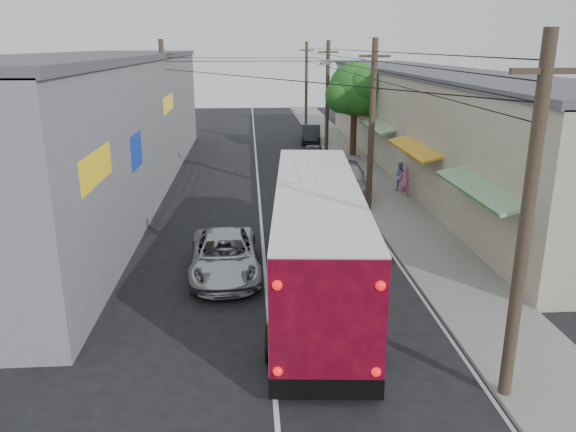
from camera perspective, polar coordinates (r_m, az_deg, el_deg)
name	(u,v)px	position (r m, az deg, el deg)	size (l,w,h in m)	color
ground	(272,358)	(14.80, -1.64, -14.25)	(120.00, 120.00, 0.00)	black
sidewalk	(365,177)	(34.24, 7.87, 3.97)	(3.00, 80.00, 0.12)	slate
building_right	(432,120)	(36.78, 14.39, 9.39)	(7.09, 40.00, 6.25)	#B8AF92
building_left	(98,124)	(31.93, -18.75, 8.86)	(7.20, 36.00, 7.25)	gray
utility_poles	(310,108)	(33.36, 2.26, 10.86)	(11.80, 45.28, 8.00)	#473828
street_tree	(356,91)	(39.47, 6.90, 12.50)	(4.40, 4.00, 6.60)	#3F2B19
coach_bus	(317,237)	(17.86, 2.93, -2.12)	(3.63, 12.47, 3.55)	silver
jeepney	(225,255)	(19.58, -6.46, -4.00)	(2.33, 5.05, 1.40)	#BABBC1
parked_suv	(345,179)	(30.14, 5.81, 3.75)	(2.31, 5.69, 1.65)	#A3A3AB
parked_car_mid	(313,155)	(37.72, 2.59, 6.22)	(1.52, 3.79, 1.29)	black
parked_car_far	(311,134)	(46.42, 2.35, 8.33)	(1.49, 4.28, 1.41)	black
pedestrian_near	(404,181)	(29.86, 11.73, 3.50)	(0.57, 0.37, 1.55)	pink
pedestrian_far	(399,176)	(30.98, 11.24, 4.00)	(0.75, 0.59, 1.55)	#95A4D8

